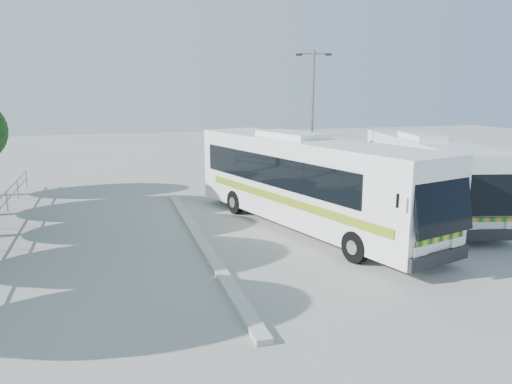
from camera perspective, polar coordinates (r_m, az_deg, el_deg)
name	(u,v)px	position (r m, az deg, el deg)	size (l,w,h in m)	color
ground	(276,253)	(17.44, 2.34, -6.96)	(100.00, 100.00, 0.00)	#9D9D98
kerb_divider	(200,240)	(18.72, -6.37, -5.46)	(0.40, 16.00, 0.15)	#B2B2AD
coach_main	(307,180)	(20.10, 5.86, 1.35)	(6.09, 13.27, 3.63)	white
coach_adjacent	(428,172)	(24.38, 19.02, 2.18)	(5.03, 12.15, 3.31)	silver
lamppost	(312,116)	(26.88, 6.47, 8.62)	(1.79, 0.77, 7.55)	gray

